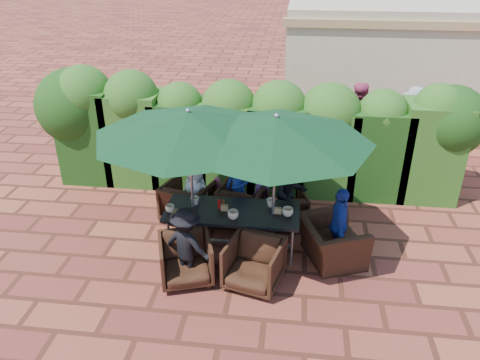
# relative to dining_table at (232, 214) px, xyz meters

# --- Properties ---
(ground) EXTENTS (80.00, 80.00, 0.00)m
(ground) POSITION_rel_dining_table_xyz_m (0.12, 0.03, -0.67)
(ground) COLOR brown
(ground) RESTS_ON ground
(dining_table) EXTENTS (2.21, 0.90, 0.75)m
(dining_table) POSITION_rel_dining_table_xyz_m (0.00, 0.00, 0.00)
(dining_table) COLOR black
(dining_table) RESTS_ON ground
(umbrella_left) EXTENTS (3.00, 3.00, 2.46)m
(umbrella_left) POSITION_rel_dining_table_xyz_m (-0.67, 0.05, 1.54)
(umbrella_left) COLOR gray
(umbrella_left) RESTS_ON ground
(umbrella_right) EXTENTS (2.97, 2.97, 2.46)m
(umbrella_right) POSITION_rel_dining_table_xyz_m (0.67, -0.02, 1.54)
(umbrella_right) COLOR gray
(umbrella_right) RESTS_ON ground
(chair_far_left) EXTENTS (1.01, 0.98, 0.84)m
(chair_far_left) POSITION_rel_dining_table_xyz_m (-0.96, 0.84, -0.26)
(chair_far_left) COLOR black
(chair_far_left) RESTS_ON ground
(chair_far_mid) EXTENTS (0.93, 0.89, 0.81)m
(chair_far_mid) POSITION_rel_dining_table_xyz_m (0.05, 0.93, -0.27)
(chair_far_mid) COLOR black
(chair_far_mid) RESTS_ON ground
(chair_far_right) EXTENTS (0.84, 0.81, 0.71)m
(chair_far_right) POSITION_rel_dining_table_xyz_m (0.87, 0.91, -0.32)
(chair_far_right) COLOR black
(chair_far_right) RESTS_ON ground
(chair_near_left) EXTENTS (0.97, 0.94, 0.80)m
(chair_near_left) POSITION_rel_dining_table_xyz_m (-0.59, -0.89, -0.27)
(chair_near_left) COLOR black
(chair_near_left) RESTS_ON ground
(chair_near_right) EXTENTS (0.95, 0.92, 0.82)m
(chair_near_right) POSITION_rel_dining_table_xyz_m (0.45, -0.88, -0.27)
(chair_near_right) COLOR black
(chair_near_right) RESTS_ON ground
(chair_end_right) EXTENTS (1.01, 1.22, 0.91)m
(chair_end_right) POSITION_rel_dining_table_xyz_m (1.65, -0.08, -0.22)
(chair_end_right) COLOR black
(chair_end_right) RESTS_ON ground
(adult_far_left) EXTENTS (0.63, 0.48, 1.14)m
(adult_far_left) POSITION_rel_dining_table_xyz_m (-0.79, 0.85, -0.11)
(adult_far_left) COLOR silver
(adult_far_left) RESTS_ON ground
(adult_far_mid) EXTENTS (0.59, 0.55, 1.33)m
(adult_far_mid) POSITION_rel_dining_table_xyz_m (-0.02, 0.93, -0.01)
(adult_far_mid) COLOR navy
(adult_far_mid) RESTS_ON ground
(adult_far_right) EXTENTS (0.73, 0.61, 1.32)m
(adult_far_right) POSITION_rel_dining_table_xyz_m (0.93, 0.86, -0.02)
(adult_far_right) COLOR black
(adult_far_right) RESTS_ON ground
(adult_near_left) EXTENTS (0.87, 0.61, 1.24)m
(adult_near_left) POSITION_rel_dining_table_xyz_m (-0.57, -0.87, -0.05)
(adult_near_left) COLOR black
(adult_near_left) RESTS_ON ground
(adult_end_right) EXTENTS (0.40, 0.77, 1.29)m
(adult_end_right) POSITION_rel_dining_table_xyz_m (1.74, -0.06, -0.03)
(adult_end_right) COLOR navy
(adult_end_right) RESTS_ON ground
(child_left) EXTENTS (0.34, 0.31, 0.75)m
(child_left) POSITION_rel_dining_table_xyz_m (-0.44, 1.14, -0.30)
(child_left) COLOR #CC4878
(child_left) RESTS_ON ground
(child_right) EXTENTS (0.34, 0.29, 0.88)m
(child_right) POSITION_rel_dining_table_xyz_m (0.41, 1.06, -0.23)
(child_right) COLOR #9E4FAC
(child_right) RESTS_ON ground
(pedestrian_a) EXTENTS (1.67, 1.14, 1.69)m
(pedestrian_a) POSITION_rel_dining_table_xyz_m (1.97, 4.10, 0.17)
(pedestrian_a) COLOR #227D22
(pedestrian_a) RESTS_ON ground
(pedestrian_b) EXTENTS (1.01, 0.89, 1.80)m
(pedestrian_b) POSITION_rel_dining_table_xyz_m (2.39, 4.30, 0.22)
(pedestrian_b) COLOR #CC4878
(pedestrian_b) RESTS_ON ground
(pedestrian_c) EXTENTS (1.18, 1.07, 1.72)m
(pedestrian_c) POSITION_rel_dining_table_xyz_m (3.71, 4.38, 0.18)
(pedestrian_c) COLOR gray
(pedestrian_c) RESTS_ON ground
(cup_a) EXTENTS (0.15, 0.15, 0.12)m
(cup_a) POSITION_rel_dining_table_xyz_m (-1.00, -0.16, 0.14)
(cup_a) COLOR beige
(cup_a) RESTS_ON dining_table
(cup_b) EXTENTS (0.14, 0.14, 0.14)m
(cup_b) POSITION_rel_dining_table_xyz_m (-0.65, 0.12, 0.14)
(cup_b) COLOR beige
(cup_b) RESTS_ON dining_table
(cup_c) EXTENTS (0.18, 0.18, 0.14)m
(cup_c) POSITION_rel_dining_table_xyz_m (0.05, -0.25, 0.15)
(cup_c) COLOR beige
(cup_c) RESTS_ON dining_table
(cup_d) EXTENTS (0.15, 0.15, 0.14)m
(cup_d) POSITION_rel_dining_table_xyz_m (0.62, 0.21, 0.15)
(cup_d) COLOR beige
(cup_d) RESTS_ON dining_table
(cup_e) EXTENTS (0.18, 0.18, 0.14)m
(cup_e) POSITION_rel_dining_table_xyz_m (0.91, -0.06, 0.15)
(cup_e) COLOR beige
(cup_e) RESTS_ON dining_table
(ketchup_bottle) EXTENTS (0.04, 0.04, 0.17)m
(ketchup_bottle) POSITION_rel_dining_table_xyz_m (-0.22, 0.03, 0.16)
(ketchup_bottle) COLOR #B20C0A
(ketchup_bottle) RESTS_ON dining_table
(sauce_bottle) EXTENTS (0.04, 0.04, 0.17)m
(sauce_bottle) POSITION_rel_dining_table_xyz_m (-0.15, 0.04, 0.16)
(sauce_bottle) COLOR #4C230C
(sauce_bottle) RESTS_ON dining_table
(serving_tray) EXTENTS (0.35, 0.25, 0.02)m
(serving_tray) POSITION_rel_dining_table_xyz_m (-0.78, -0.21, 0.08)
(serving_tray) COLOR olive
(serving_tray) RESTS_ON dining_table
(number_block_left) EXTENTS (0.12, 0.06, 0.10)m
(number_block_left) POSITION_rel_dining_table_xyz_m (-0.12, -0.02, 0.13)
(number_block_left) COLOR tan
(number_block_left) RESTS_ON dining_table
(number_block_right) EXTENTS (0.12, 0.06, 0.10)m
(number_block_right) POSITION_rel_dining_table_xyz_m (0.75, 0.00, 0.13)
(number_block_right) COLOR tan
(number_block_right) RESTS_ON dining_table
(hedge_wall) EXTENTS (9.10, 1.60, 2.49)m
(hedge_wall) POSITION_rel_dining_table_xyz_m (-0.12, 2.35, 0.66)
(hedge_wall) COLOR #15330E
(hedge_wall) RESTS_ON ground
(building) EXTENTS (6.20, 3.08, 3.20)m
(building) POSITION_rel_dining_table_xyz_m (3.62, 7.02, 0.93)
(building) COLOR beige
(building) RESTS_ON ground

